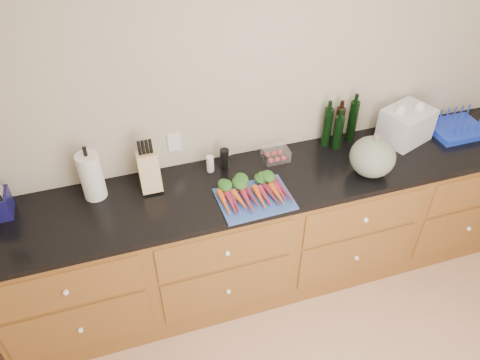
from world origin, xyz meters
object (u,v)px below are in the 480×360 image
object	(u,v)px
cutting_board	(255,199)
tomato_box	(276,154)
squash	(373,157)
paper_towel	(91,176)
dish_rack	(457,127)
carrots	(253,191)
knife_block	(149,171)

from	to	relation	value
cutting_board	tomato_box	xyz separation A→B (m)	(0.26, 0.33, 0.03)
cutting_board	tomato_box	world-z (taller)	tomato_box
cutting_board	squash	bearing A→B (deg)	1.44
squash	paper_towel	size ratio (longest dim) A/B	0.94
cutting_board	dish_rack	bearing A→B (deg)	8.70
carrots	knife_block	size ratio (longest dim) A/B	1.68
carrots	tomato_box	xyz separation A→B (m)	(0.26, 0.29, 0.00)
cutting_board	dish_rack	world-z (taller)	dish_rack
tomato_box	dish_rack	bearing A→B (deg)	-3.92
cutting_board	dish_rack	xyz separation A→B (m)	(1.57, 0.24, 0.03)
squash	knife_block	distance (m)	1.35
knife_block	carrots	bearing A→B (deg)	-25.25
cutting_board	paper_towel	bearing A→B (deg)	159.96
knife_block	tomato_box	bearing A→B (deg)	2.12
cutting_board	paper_towel	size ratio (longest dim) A/B	1.44
cutting_board	carrots	distance (m)	0.05
tomato_box	dish_rack	distance (m)	1.32
tomato_box	dish_rack	size ratio (longest dim) A/B	0.46
squash	dish_rack	world-z (taller)	squash
squash	paper_towel	distance (m)	1.67
carrots	squash	distance (m)	0.77
carrots	knife_block	bearing A→B (deg)	154.75
paper_towel	squash	bearing A→B (deg)	-10.39
knife_block	cutting_board	bearing A→B (deg)	-28.43
carrots	dish_rack	size ratio (longest dim) A/B	1.12
tomato_box	squash	bearing A→B (deg)	-31.53
tomato_box	carrots	bearing A→B (deg)	-131.31
paper_towel	knife_block	distance (m)	0.32
knife_block	dish_rack	bearing A→B (deg)	-1.62
carrots	knife_block	xyz separation A→B (m)	(-0.55, 0.26, 0.08)
squash	tomato_box	size ratio (longest dim) A/B	1.70
squash	dish_rack	size ratio (longest dim) A/B	0.77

